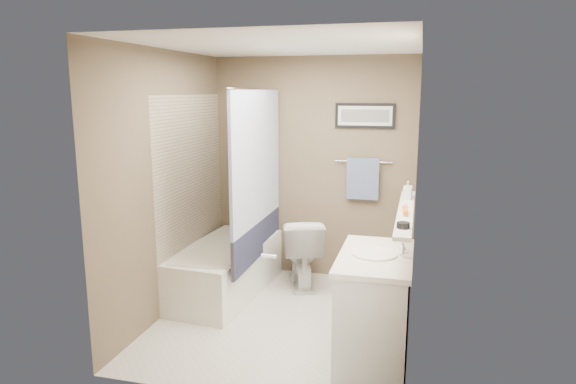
% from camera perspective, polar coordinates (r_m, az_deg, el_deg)
% --- Properties ---
extents(ground, '(2.50, 2.50, 0.00)m').
position_cam_1_polar(ground, '(4.79, -0.46, -13.97)').
color(ground, silver).
rests_on(ground, ground).
extents(ceiling, '(2.20, 2.50, 0.04)m').
position_cam_1_polar(ceiling, '(4.35, -0.51, 15.72)').
color(ceiling, white).
rests_on(ceiling, wall_back).
extents(wall_back, '(2.20, 0.04, 2.40)m').
position_cam_1_polar(wall_back, '(5.59, 2.77, 2.58)').
color(wall_back, brown).
rests_on(wall_back, ground).
extents(wall_front, '(2.20, 0.04, 2.40)m').
position_cam_1_polar(wall_front, '(3.27, -6.06, -3.69)').
color(wall_front, brown).
rests_on(wall_front, ground).
extents(wall_left, '(0.04, 2.50, 2.40)m').
position_cam_1_polar(wall_left, '(4.80, -13.04, 0.87)').
color(wall_left, brown).
rests_on(wall_left, ground).
extents(wall_right, '(0.04, 2.50, 2.40)m').
position_cam_1_polar(wall_right, '(4.27, 13.66, -0.42)').
color(wall_right, brown).
rests_on(wall_right, ground).
extents(tile_surround, '(0.02, 1.55, 2.00)m').
position_cam_1_polar(tile_surround, '(5.29, -10.58, -0.31)').
color(tile_surround, '#BAA78C').
rests_on(tile_surround, wall_left).
extents(curtain_rod, '(0.02, 1.55, 0.02)m').
position_cam_1_polar(curtain_rod, '(4.93, -3.56, 11.33)').
color(curtain_rod, silver).
rests_on(curtain_rod, wall_left).
extents(curtain_upper, '(0.03, 1.45, 1.28)m').
position_cam_1_polar(curtain_upper, '(4.97, -3.47, 3.81)').
color(curtain_upper, white).
rests_on(curtain_upper, curtain_rod).
extents(curtain_lower, '(0.03, 1.45, 0.36)m').
position_cam_1_polar(curtain_lower, '(5.14, -3.36, -5.29)').
color(curtain_lower, '#262B48').
rests_on(curtain_lower, curtain_rod).
extents(mirror, '(0.02, 1.60, 1.00)m').
position_cam_1_polar(mirror, '(4.06, 14.03, 4.97)').
color(mirror, silver).
rests_on(mirror, wall_right).
extents(shelf, '(0.12, 1.60, 0.03)m').
position_cam_1_polar(shelf, '(4.15, 12.93, -2.15)').
color(shelf, silver).
rests_on(shelf, wall_right).
extents(towel_bar, '(0.60, 0.02, 0.02)m').
position_cam_1_polar(towel_bar, '(5.48, 8.39, 3.35)').
color(towel_bar, silver).
rests_on(towel_bar, wall_back).
extents(towel, '(0.34, 0.05, 0.44)m').
position_cam_1_polar(towel, '(5.49, 8.31, 1.47)').
color(towel, '#849CC0').
rests_on(towel, towel_bar).
extents(art_frame, '(0.62, 0.02, 0.26)m').
position_cam_1_polar(art_frame, '(5.46, 8.55, 8.38)').
color(art_frame, black).
rests_on(art_frame, wall_back).
extents(art_mat, '(0.56, 0.00, 0.20)m').
position_cam_1_polar(art_mat, '(5.44, 8.54, 8.37)').
color(art_mat, white).
rests_on(art_mat, art_frame).
extents(art_image, '(0.50, 0.00, 0.13)m').
position_cam_1_polar(art_image, '(5.44, 8.53, 8.37)').
color(art_image, '#595959').
rests_on(art_image, art_mat).
extents(door, '(0.80, 0.02, 2.00)m').
position_cam_1_polar(door, '(3.17, 3.37, -7.89)').
color(door, silver).
rests_on(door, wall_front).
extents(door_handle, '(0.10, 0.02, 0.02)m').
position_cam_1_polar(door_handle, '(3.30, -2.13, -7.14)').
color(door_handle, silver).
rests_on(door_handle, door).
extents(bathtub, '(0.82, 1.55, 0.50)m').
position_cam_1_polar(bathtub, '(5.31, -7.10, -8.54)').
color(bathtub, white).
rests_on(bathtub, ground).
extents(tub_rim, '(0.56, 1.36, 0.02)m').
position_cam_1_polar(tub_rim, '(5.24, -7.17, -5.96)').
color(tub_rim, silver).
rests_on(tub_rim, bathtub).
extents(toilet, '(0.62, 0.82, 0.74)m').
position_cam_1_polar(toilet, '(5.46, 1.52, -6.57)').
color(toilet, white).
rests_on(toilet, ground).
extents(vanity, '(0.52, 0.91, 0.80)m').
position_cam_1_polar(vanity, '(4.05, 9.66, -12.81)').
color(vanity, white).
rests_on(vanity, ground).
extents(countertop, '(0.54, 0.96, 0.04)m').
position_cam_1_polar(countertop, '(3.90, 9.71, -7.15)').
color(countertop, white).
rests_on(countertop, vanity).
extents(sink_basin, '(0.34, 0.34, 0.01)m').
position_cam_1_polar(sink_basin, '(3.89, 9.58, -6.75)').
color(sink_basin, white).
rests_on(sink_basin, countertop).
extents(faucet_spout, '(0.02, 0.02, 0.10)m').
position_cam_1_polar(faucet_spout, '(3.87, 12.57, -6.32)').
color(faucet_spout, white).
rests_on(faucet_spout, countertop).
extents(faucet_knob, '(0.05, 0.05, 0.05)m').
position_cam_1_polar(faucet_knob, '(3.97, 12.61, -6.17)').
color(faucet_knob, white).
rests_on(faucet_knob, countertop).
extents(candle_bowl_near, '(0.09, 0.09, 0.04)m').
position_cam_1_polar(candle_bowl_near, '(3.59, 12.68, -3.62)').
color(candle_bowl_near, black).
rests_on(candle_bowl_near, shelf).
extents(hair_brush_front, '(0.06, 0.22, 0.04)m').
position_cam_1_polar(hair_brush_front, '(4.02, 12.91, -2.02)').
color(hair_brush_front, '#CB601C').
rests_on(hair_brush_front, shelf).
extents(pink_comb, '(0.04, 0.16, 0.01)m').
position_cam_1_polar(pink_comb, '(4.30, 13.01, -1.42)').
color(pink_comb, pink).
rests_on(pink_comb, shelf).
extents(glass_jar, '(0.08, 0.08, 0.10)m').
position_cam_1_polar(glass_jar, '(4.64, 13.17, 0.08)').
color(glass_jar, silver).
rests_on(glass_jar, shelf).
extents(soap_bottle, '(0.08, 0.08, 0.16)m').
position_cam_1_polar(soap_bottle, '(4.53, 13.15, 0.17)').
color(soap_bottle, '#999999').
rests_on(soap_bottle, shelf).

